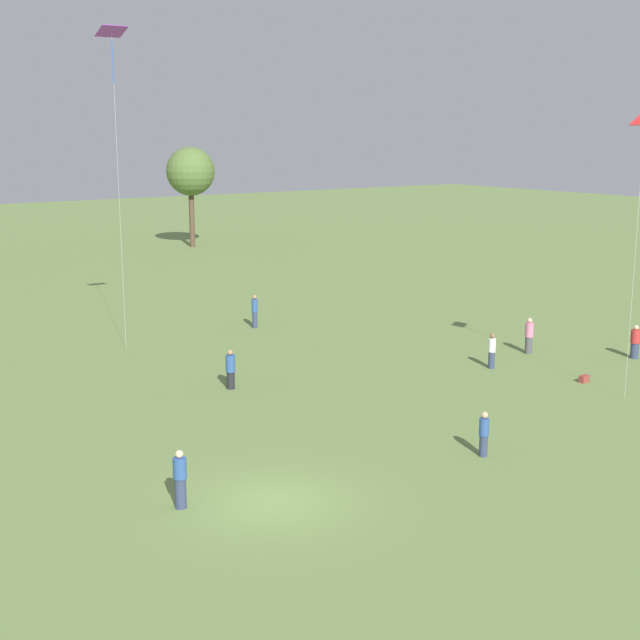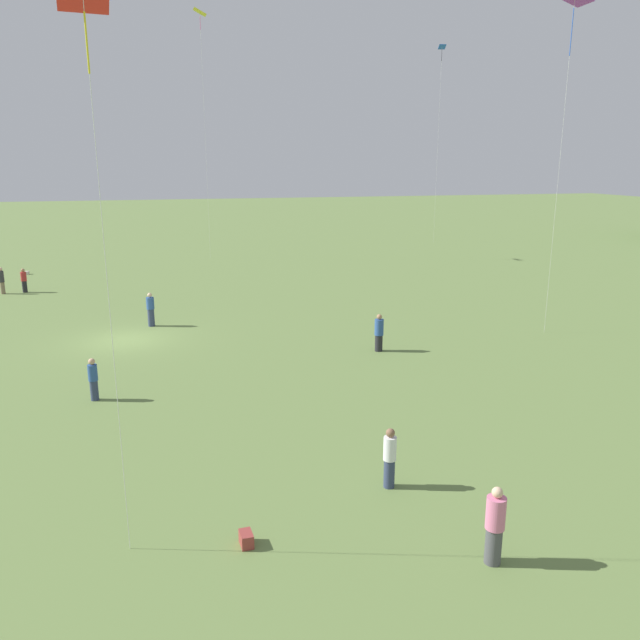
% 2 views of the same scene
% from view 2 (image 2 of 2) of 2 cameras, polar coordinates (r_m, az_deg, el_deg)
% --- Properties ---
extents(ground_plane, '(240.00, 240.00, 0.00)m').
position_cam_2_polar(ground_plane, '(31.88, -17.29, -1.76)').
color(ground_plane, olive).
extents(person_0, '(0.45, 0.45, 1.68)m').
position_cam_2_polar(person_0, '(16.98, 6.39, -12.42)').
color(person_0, '#333D5B').
rests_on(person_0, ground_plane).
extents(person_2, '(0.43, 0.43, 1.77)m').
position_cam_2_polar(person_2, '(45.97, -27.09, 3.24)').
color(person_2, '#847056').
rests_on(person_2, ground_plane).
extents(person_4, '(0.41, 0.41, 1.79)m').
position_cam_2_polar(person_4, '(34.01, -15.23, 0.92)').
color(person_4, '#333D5B').
rests_on(person_4, ground_plane).
extents(person_5, '(0.56, 0.56, 1.74)m').
position_cam_2_polar(person_5, '(28.60, 5.41, -1.19)').
color(person_5, '#232328').
rests_on(person_5, ground_plane).
extents(person_6, '(0.36, 0.36, 1.59)m').
position_cam_2_polar(person_6, '(24.12, -20.02, -5.11)').
color(person_6, '#333D5B').
rests_on(person_6, ground_plane).
extents(person_7, '(0.55, 0.55, 1.81)m').
position_cam_2_polar(person_7, '(14.52, 15.69, -17.67)').
color(person_7, '#4C4C51').
rests_on(person_7, ground_plane).
extents(person_8, '(0.51, 0.51, 1.61)m').
position_cam_2_polar(person_8, '(45.85, -25.44, 3.28)').
color(person_8, '#232328').
rests_on(person_8, ground_plane).
extents(kite_0, '(1.33, 1.27, 15.79)m').
position_cam_2_polar(kite_0, '(33.44, 22.18, 24.76)').
color(kite_0, purple).
rests_on(kite_0, ground_plane).
extents(kite_1, '(0.91, 0.99, 11.58)m').
position_cam_2_polar(kite_1, '(13.27, -20.68, 24.09)').
color(kite_1, red).
rests_on(kite_1, ground_plane).
extents(kite_2, '(1.13, 1.03, 20.70)m').
position_cam_2_polar(kite_2, '(58.05, -10.89, 25.03)').
color(kite_2, yellow).
rests_on(kite_2, ground_plane).
extents(kite_3, '(0.73, 0.81, 19.90)m').
position_cam_2_polar(kite_3, '(69.44, 11.03, 21.89)').
color(kite_3, blue).
rests_on(kite_3, ground_plane).
extents(picnic_bag_1, '(0.45, 0.30, 0.32)m').
position_cam_2_polar(picnic_bag_1, '(15.05, -6.76, -19.26)').
color(picnic_bag_1, '#933833').
rests_on(picnic_bag_1, ground_plane).
extents(picnic_bag_2, '(0.31, 0.27, 0.24)m').
position_cam_2_polar(picnic_bag_2, '(53.36, -25.20, 3.93)').
color(picnic_bag_2, beige).
rests_on(picnic_bag_2, ground_plane).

